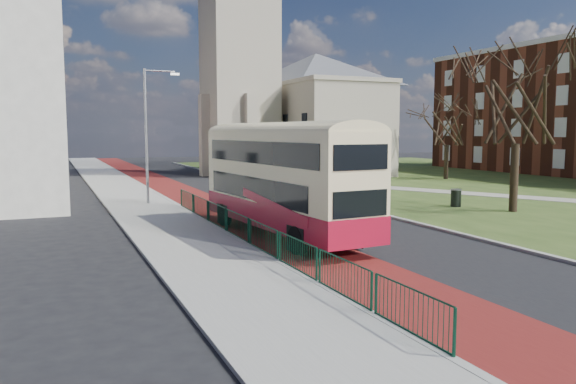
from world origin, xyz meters
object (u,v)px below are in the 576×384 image
winter_tree_far (448,118)px  litter_bin (456,198)px  streetlamp (149,129)px  bus (283,174)px  winter_tree_near (518,89)px

winter_tree_far → litter_bin: bearing=-127.2°
streetlamp → litter_bin: (16.29, -8.18, -4.04)m
winter_tree_far → litter_bin: (-11.92, -15.70, -5.07)m
winter_tree_far → litter_bin: size_ratio=7.85×
bus → litter_bin: bus is taller
streetlamp → winter_tree_near: 21.08m
litter_bin → streetlamp: bearing=153.4°
winter_tree_far → bus: bearing=-140.9°
winter_tree_near → litter_bin: size_ratio=9.34×
bus → litter_bin: bearing=14.1°
bus → litter_bin: 13.78m
winter_tree_near → litter_bin: bearing=118.1°
litter_bin → bus: bearing=-160.8°
winter_tree_near → winter_tree_far: bearing=60.8°
winter_tree_near → winter_tree_far: (10.38, 18.57, -1.07)m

